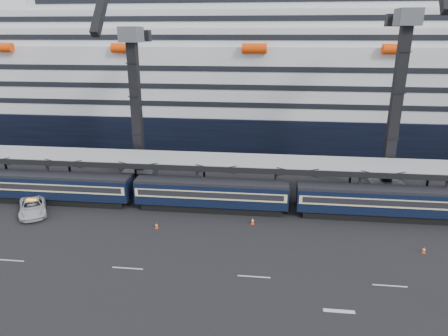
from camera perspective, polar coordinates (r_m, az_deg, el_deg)
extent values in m
plane|color=black|center=(41.33, 7.39, -12.25)|extent=(260.00, 260.00, 0.00)
cube|color=beige|center=(45.38, -28.32, -11.52)|extent=(3.00, 0.15, 0.02)
cube|color=beige|center=(40.07, -13.63, -13.73)|extent=(3.00, 0.15, 0.02)
cube|color=beige|center=(37.94, 4.30, -15.21)|extent=(3.00, 0.15, 0.02)
cube|color=beige|center=(39.52, 22.62, -15.26)|extent=(3.00, 0.15, 0.02)
cube|color=beige|center=(35.21, 16.11, -19.05)|extent=(2.50, 0.40, 0.02)
cube|color=black|center=(56.77, -22.27, -4.16)|extent=(17.48, 2.40, 0.90)
cube|color=black|center=(56.14, -22.49, -2.47)|extent=(19.00, 2.80, 2.70)
cube|color=beige|center=(56.04, -22.53, -2.18)|extent=(18.62, 2.92, 1.05)
cube|color=black|center=(56.02, -22.54, -2.13)|extent=(17.86, 2.98, 0.70)
cube|color=black|center=(55.65, -22.68, -1.02)|extent=(19.00, 2.50, 0.35)
cube|color=black|center=(50.46, -1.82, -5.53)|extent=(17.48, 2.40, 0.90)
cube|color=black|center=(49.75, -1.84, -3.64)|extent=(19.00, 2.80, 2.70)
cube|color=beige|center=(49.64, -1.84, -3.32)|extent=(18.62, 2.92, 1.05)
cube|color=black|center=(49.62, -1.84, -3.27)|extent=(17.86, 2.98, 0.70)
cube|color=black|center=(49.20, -1.85, -2.02)|extent=(19.00, 2.50, 0.35)
cube|color=black|center=(51.67, 20.84, -6.23)|extent=(17.48, 2.40, 0.90)
cube|color=black|center=(50.97, 21.07, -4.39)|extent=(19.00, 2.80, 2.70)
cube|color=beige|center=(50.86, 21.11, -4.08)|extent=(18.62, 2.92, 1.05)
cube|color=black|center=(50.85, 21.12, -4.02)|extent=(17.86, 2.98, 0.70)
cube|color=black|center=(50.44, 21.27, -2.82)|extent=(19.00, 2.50, 0.35)
cube|color=#93959A|center=(51.95, 7.54, 0.88)|extent=(130.00, 6.00, 0.25)
cube|color=black|center=(49.20, 7.56, -0.51)|extent=(130.00, 0.25, 0.70)
cube|color=black|center=(54.91, 7.50, 1.54)|extent=(130.00, 0.25, 0.70)
cube|color=black|center=(67.75, -28.75, 0.52)|extent=(0.25, 0.25, 5.40)
cube|color=black|center=(57.94, -23.73, -1.52)|extent=(0.25, 0.25, 5.40)
cube|color=black|center=(62.54, -21.24, 0.23)|extent=(0.25, 0.25, 5.40)
cube|color=black|center=(53.65, -14.44, -2.03)|extent=(0.25, 0.25, 5.40)
cube|color=black|center=(58.59, -12.54, -0.12)|extent=(0.25, 0.25, 5.40)
cube|color=black|center=(50.99, -3.87, -2.56)|extent=(0.25, 0.25, 5.40)
cube|color=black|center=(56.17, -2.85, -0.50)|extent=(0.25, 0.25, 5.40)
cube|color=black|center=(50.22, 7.44, -3.02)|extent=(0.25, 0.25, 5.40)
cube|color=black|center=(55.47, 7.40, -0.89)|extent=(0.25, 0.25, 5.40)
cube|color=black|center=(51.42, 18.66, -3.36)|extent=(0.25, 0.25, 5.40)
cube|color=black|center=(56.55, 17.58, -1.25)|extent=(0.25, 0.25, 5.40)
cube|color=black|center=(54.46, 29.01, -3.57)|extent=(0.25, 0.25, 5.40)
cube|color=black|center=(59.33, 27.09, -1.55)|extent=(0.25, 0.25, 5.40)
cube|color=black|center=(83.40, 7.30, 6.32)|extent=(200.00, 28.00, 7.00)
cube|color=silver|center=(81.91, 7.57, 12.83)|extent=(190.00, 26.88, 12.00)
cube|color=silver|center=(81.51, 7.81, 18.07)|extent=(160.00, 24.64, 3.00)
cube|color=black|center=(69.14, 7.95, 17.99)|extent=(153.60, 0.12, 0.90)
cube|color=silver|center=(81.54, 7.91, 20.18)|extent=(124.00, 21.84, 3.00)
cube|color=black|center=(70.58, 8.05, 20.43)|extent=(119.04, 0.12, 0.90)
cube|color=silver|center=(81.68, 8.01, 22.28)|extent=(90.00, 19.04, 3.00)
cylinder|color=#FF4308|center=(82.20, -29.20, 14.80)|extent=(4.00, 1.60, 1.60)
cylinder|color=#FF4308|center=(71.95, -14.18, 16.28)|extent=(4.00, 1.60, 1.60)
cylinder|color=#FF4308|center=(67.56, 4.37, 16.65)|extent=(4.00, 1.60, 1.60)
cylinder|color=#FF4308|center=(70.15, 23.32, 15.33)|extent=(4.00, 1.60, 1.60)
cube|color=#4A4D52|center=(61.10, -11.77, -0.97)|extent=(4.50, 4.50, 2.00)
cube|color=black|center=(58.57, -12.42, 8.29)|extent=(1.30, 1.30, 18.00)
cube|color=#4A4D52|center=(57.69, -13.14, 18.09)|extent=(2.60, 3.20, 2.00)
cube|color=black|center=(60.08, -12.31, 18.15)|extent=(0.90, 5.04, 0.90)
cube|color=black|center=(62.47, -11.54, 18.02)|extent=(2.20, 1.60, 1.60)
cube|color=#4A4D52|center=(59.39, 21.96, -2.56)|extent=(4.50, 4.50, 2.00)
cube|color=black|center=(56.61, 23.30, 7.89)|extent=(1.30, 1.30, 20.00)
cube|color=#4A4D52|center=(55.90, 24.81, 18.99)|extent=(2.60, 3.20, 2.00)
cube|color=black|center=(58.58, 23.97, 19.01)|extent=(0.90, 5.60, 0.90)
cube|color=black|center=(61.27, 23.18, 18.84)|extent=(2.20, 1.60, 1.60)
imported|color=#B7B9BF|center=(54.56, -25.68, -5.05)|extent=(5.85, 7.05, 1.79)
cube|color=#FF4308|center=(46.76, -9.60, -8.45)|extent=(0.36, 0.36, 0.04)
cone|color=#FF4308|center=(46.60, -9.62, -8.06)|extent=(0.30, 0.30, 0.68)
cylinder|color=white|center=(46.60, -9.62, -8.06)|extent=(0.25, 0.25, 0.11)
cube|color=#FF4308|center=(47.19, 4.10, -7.95)|extent=(0.40, 0.40, 0.04)
cone|color=#FF4308|center=(47.01, 4.11, -7.51)|extent=(0.34, 0.34, 0.77)
cylinder|color=white|center=(47.01, 4.11, -7.51)|extent=(0.29, 0.29, 0.13)
cube|color=#FF4308|center=(46.10, 26.61, -10.75)|extent=(0.35, 0.35, 0.04)
cone|color=#FF4308|center=(45.94, 26.67, -10.37)|extent=(0.30, 0.30, 0.67)
cylinder|color=white|center=(45.94, 26.67, -10.37)|extent=(0.25, 0.25, 0.11)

